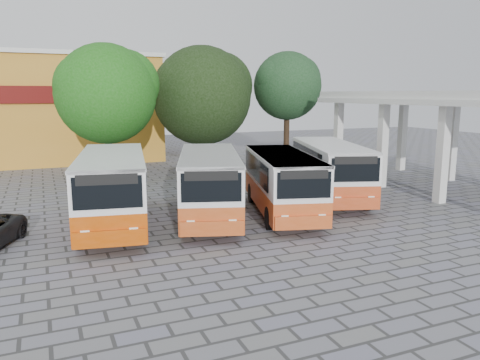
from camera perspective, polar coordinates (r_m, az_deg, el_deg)
name	(u,v)px	position (r m, az deg, el deg)	size (l,w,h in m)	color
ground	(323,230)	(18.64, 10.09, -6.07)	(90.00, 90.00, 0.00)	slate
terminal_shelter	(452,100)	(27.80, 24.41, 8.84)	(6.80, 15.80, 5.40)	silver
shophouse_block	(24,108)	(40.94, -24.83, 7.98)	(20.40, 10.40, 8.30)	#C28123
bus_far_left	(113,185)	(19.35, -15.25, -0.54)	(3.78, 8.39, 2.90)	#BA3F00
bus_centre_left	(209,181)	(19.87, -3.75, -0.09)	(4.65, 8.26, 2.80)	#BA4715
bus_centre_right	(282,179)	(20.59, 5.18, 0.07)	(4.21, 7.88, 2.68)	#C24817
bus_far_right	(330,167)	(23.96, 10.95, 1.56)	(4.68, 8.28, 2.80)	#BF4017
tree_left	(107,91)	(28.46, -15.90, 10.44)	(6.04, 5.75, 8.13)	black
tree_middle	(203,92)	(32.70, -4.53, 10.61)	(7.09, 6.75, 8.51)	#402C16
tree_right	(288,84)	(35.61, 5.86, 11.60)	(5.28, 5.03, 8.35)	#372618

